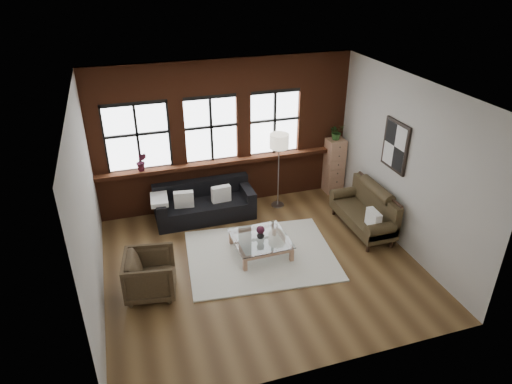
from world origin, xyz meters
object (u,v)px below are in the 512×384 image
object	(u,v)px
vase	(261,235)
vintage_settee	(363,210)
floor_lamp	(279,168)
drawer_chest	(334,165)
dark_sofa	(204,202)
armchair	(150,274)
coffee_table	(260,246)

from	to	relation	value
vase	vintage_settee	bearing A→B (deg)	4.02
vintage_settee	vase	xyz separation A→B (m)	(-2.21, -0.15, -0.05)
vase	floor_lamp	distance (m)	1.93
drawer_chest	floor_lamp	xyz separation A→B (m)	(-1.48, -0.30, 0.27)
dark_sofa	floor_lamp	size ratio (longest dim) A/B	1.12
vintage_settee	floor_lamp	bearing A→B (deg)	131.09
vintage_settee	armchair	size ratio (longest dim) A/B	2.08
vase	drawer_chest	xyz separation A→B (m)	(2.41, 1.91, 0.24)
coffee_table	floor_lamp	xyz separation A→B (m)	(0.93, 1.61, 0.76)
coffee_table	drawer_chest	distance (m)	3.11
vintage_settee	drawer_chest	bearing A→B (deg)	83.42
coffee_table	drawer_chest	xyz separation A→B (m)	(2.41, 1.91, 0.49)
vintage_settee	drawer_chest	size ratio (longest dim) A/B	1.31
vase	coffee_table	bearing A→B (deg)	0.00
vintage_settee	vase	distance (m)	2.21
coffee_table	drawer_chest	bearing A→B (deg)	38.43
dark_sofa	vintage_settee	xyz separation A→B (m)	(2.93, -1.44, 0.08)
coffee_table	drawer_chest	size ratio (longest dim) A/B	0.78
coffee_table	drawer_chest	world-z (taller)	drawer_chest
armchair	drawer_chest	xyz separation A→B (m)	(4.47, 2.44, 0.28)
armchair	vase	bearing A→B (deg)	-66.66
dark_sofa	vintage_settee	bearing A→B (deg)	-26.18
vintage_settee	drawer_chest	xyz separation A→B (m)	(0.20, 1.76, 0.20)
dark_sofa	vintage_settee	world-z (taller)	vintage_settee
dark_sofa	coffee_table	size ratio (longest dim) A/B	2.04
armchair	coffee_table	size ratio (longest dim) A/B	0.81
vase	drawer_chest	size ratio (longest dim) A/B	0.12
vintage_settee	coffee_table	distance (m)	2.23
dark_sofa	drawer_chest	distance (m)	3.16
vase	armchair	bearing A→B (deg)	-165.61
vintage_settee	drawer_chest	world-z (taller)	drawer_chest
armchair	coffee_table	bearing A→B (deg)	-66.66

